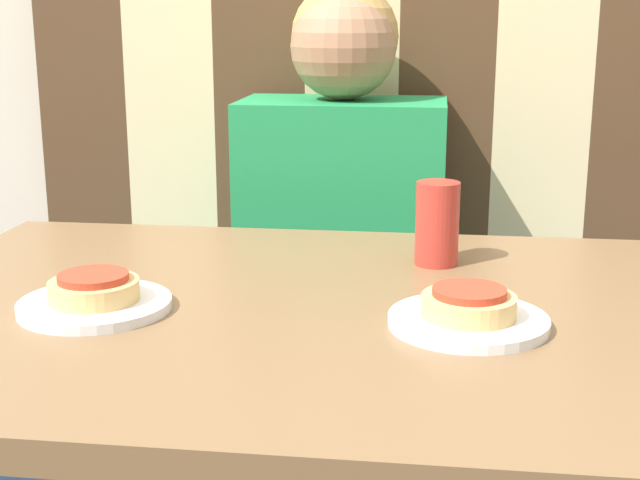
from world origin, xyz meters
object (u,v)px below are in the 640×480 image
Objects in this scene: pizza_left at (94,288)px; drinking_cup at (437,223)px; plate_left at (95,305)px; person at (343,177)px; plate_right at (468,321)px; pizza_right at (469,303)px.

pizza_left is 0.91× the size of drinking_cup.
plate_left is 0.47m from drinking_cup.
person is 3.87× the size of plate_right.
plate_right is (0.22, -0.72, -0.03)m from person.
drinking_cup is at bearing 32.36° from plate_left.
plate_left is 0.43m from pizza_right.
person is at bearing 106.83° from pizza_right.
plate_left is 1.00× the size of plate_right.
pizza_left is (-0.22, -0.72, -0.01)m from person.
pizza_right is at bearing 0.00° from pizza_left.
pizza_right reaches higher than plate_left.
pizza_left is at bearing 180.00° from plate_right.
pizza_left is 1.00× the size of pizza_right.
pizza_right is (0.43, 0.00, 0.02)m from plate_left.
plate_right is 1.70× the size of pizza_right.
pizza_left is at bearing -106.83° from person.
drinking_cup reaches higher than plate_left.
pizza_right is (0.22, -0.72, -0.01)m from person.
drinking_cup is (0.40, 0.25, 0.05)m from plate_left.
pizza_left reaches higher than plate_left.
pizza_right is (0.43, 0.00, 0.00)m from pizza_left.
plate_right is at bearing -153.43° from pizza_right.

